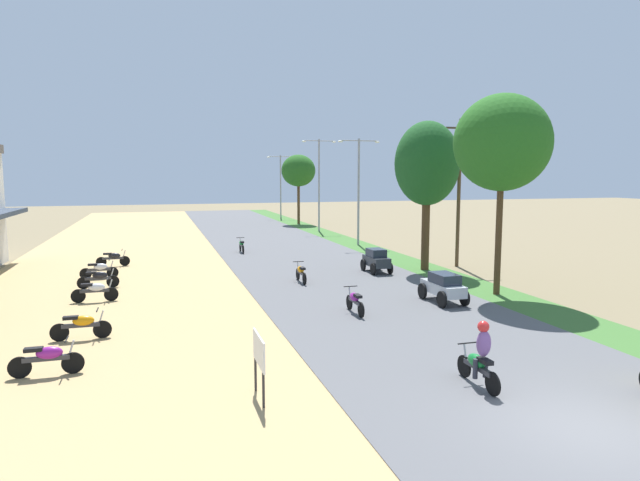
{
  "coord_description": "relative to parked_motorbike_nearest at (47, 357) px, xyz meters",
  "views": [
    {
      "loc": [
        -8.27,
        -8.51,
        5.19
      ],
      "look_at": [
        0.39,
        20.49,
        1.53
      ],
      "focal_mm": 30.86,
      "sensor_mm": 36.0,
      "label": 1
    }
  ],
  "objects": [
    {
      "name": "parked_motorbike_fourth",
      "position": [
        0.2,
        11.26,
        0.0
      ],
      "size": [
        1.8,
        0.54,
        0.94
      ],
      "color": "black",
      "rests_on": "dirt_shoulder"
    },
    {
      "name": "parked_motorbike_third",
      "position": [
        0.33,
        8.44,
        0.0
      ],
      "size": [
        1.8,
        0.54,
        0.94
      ],
      "color": "black",
      "rests_on": "dirt_shoulder"
    },
    {
      "name": "motorbike_ahead_second",
      "position": [
        9.69,
        3.66,
        0.02
      ],
      "size": [
        0.54,
        1.8,
        0.94
      ],
      "color": "black",
      "rests_on": "road_strip"
    },
    {
      "name": "parked_motorbike_sixth",
      "position": [
        0.41,
        17.41,
        0.0
      ],
      "size": [
        1.8,
        0.54,
        0.94
      ],
      "color": "black",
      "rests_on": "dirt_shoulder"
    },
    {
      "name": "streetlamp_mid",
      "position": [
        16.86,
        32.47,
        4.22
      ],
      "size": [
        3.16,
        0.2,
        8.23
      ],
      "color": "gray",
      "rests_on": "median_strip"
    },
    {
      "name": "car_hatchback_charcoal",
      "position": [
        13.75,
        11.41,
        0.19
      ],
      "size": [
        1.04,
        2.0,
        1.23
      ],
      "color": "#282D33",
      "rests_on": "road_strip"
    },
    {
      "name": "median_tree_third",
      "position": [
        16.98,
        40.32,
        4.97
      ],
      "size": [
        3.51,
        3.51,
        7.13
      ],
      "color": "#4C351E",
      "rests_on": "median_strip"
    },
    {
      "name": "motorbike_foreground_rider",
      "position": [
        10.12,
        -3.85,
        0.3
      ],
      "size": [
        0.54,
        1.8,
        1.66
      ],
      "color": "black",
      "rests_on": "road_strip"
    },
    {
      "name": "road_strip",
      "position": [
        11.06,
        -6.46,
        -0.51
      ],
      "size": [
        9.0,
        140.0,
        0.08
      ],
      "primitive_type": "cube",
      "color": "#565659",
      "rests_on": "ground"
    },
    {
      "name": "streetlamp_near",
      "position": [
        16.86,
        22.41,
        3.93
      ],
      "size": [
        3.16,
        0.2,
        7.66
      ],
      "color": "gray",
      "rests_on": "median_strip"
    },
    {
      "name": "streetlamp_far",
      "position": [
        16.86,
        48.29,
        3.76
      ],
      "size": [
        3.16,
        0.2,
        7.33
      ],
      "color": "gray",
      "rests_on": "median_strip"
    },
    {
      "name": "median_tree_nearest",
      "position": [
        16.69,
        5.06,
        5.92
      ],
      "size": [
        4.01,
        4.01,
        8.45
      ],
      "color": "#4C351E",
      "rests_on": "median_strip"
    },
    {
      "name": "car_sedan_silver",
      "position": [
        13.69,
        4.29,
        0.19
      ],
      "size": [
        1.1,
        2.26,
        1.19
      ],
      "color": "#B7BCC1",
      "rests_on": "road_strip"
    },
    {
      "name": "street_signboard",
      "position": [
        4.92,
        -2.99,
        0.55
      ],
      "size": [
        0.06,
        1.3,
        1.5
      ],
      "color": "#262628",
      "rests_on": "dirt_shoulder"
    },
    {
      "name": "motorbike_ahead_fourth",
      "position": [
        8.09,
        20.8,
        0.02
      ],
      "size": [
        0.54,
        1.8,
        0.94
      ],
      "color": "black",
      "rests_on": "road_strip"
    },
    {
      "name": "parked_motorbike_fifth",
      "position": [
        0.02,
        13.7,
        0.0
      ],
      "size": [
        1.8,
        0.54,
        0.94
      ],
      "color": "black",
      "rests_on": "dirt_shoulder"
    },
    {
      "name": "motorbike_ahead_third",
      "position": [
        9.28,
        9.93,
        0.02
      ],
      "size": [
        0.54,
        1.8,
        0.94
      ],
      "color": "black",
      "rests_on": "road_strip"
    },
    {
      "name": "median_tree_second",
      "position": [
        16.6,
        11.49,
        5.15
      ],
      "size": [
        3.43,
        3.43,
        7.92
      ],
      "color": "#4C351E",
      "rests_on": "median_strip"
    },
    {
      "name": "parked_motorbike_nearest",
      "position": [
        0.0,
        0.0,
        0.0
      ],
      "size": [
        1.8,
        0.54,
        0.94
      ],
      "color": "black",
      "rests_on": "dirt_shoulder"
    },
    {
      "name": "utility_pole_near",
      "position": [
        18.98,
        12.2,
        3.74
      ],
      "size": [
        1.8,
        0.2,
        8.2
      ],
      "color": "brown",
      "rests_on": "ground"
    },
    {
      "name": "parked_motorbike_second",
      "position": [
        0.45,
        3.09,
        0.0
      ],
      "size": [
        1.8,
        0.54,
        0.94
      ],
      "color": "black",
      "rests_on": "dirt_shoulder"
    },
    {
      "name": "ground_plane",
      "position": [
        11.06,
        -6.46,
        -0.55
      ],
      "size": [
        180.0,
        180.0,
        0.0
      ],
      "primitive_type": "plane",
      "color": "#7A6B4C"
    }
  ]
}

